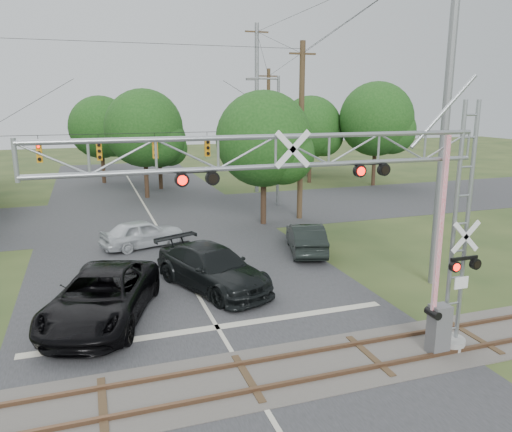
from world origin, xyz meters
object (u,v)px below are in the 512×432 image
object	(u,v)px
traffic_signal_span	(170,138)
sedan_silver	(143,233)
pickup_black	(102,296)
streetlight	(276,135)
car_dark	(212,268)
crossing_gantry	(356,208)

from	to	relation	value
traffic_signal_span	sedan_silver	bearing A→B (deg)	-122.85
pickup_black	streetlight	bearing A→B (deg)	71.42
pickup_black	sedan_silver	xyz separation A→B (m)	(2.45, 9.06, -0.16)
sedan_silver	streetlight	xyz separation A→B (m)	(10.77, 7.99, 4.58)
pickup_black	streetlight	world-z (taller)	streetlight
pickup_black	sedan_silver	distance (m)	9.38
traffic_signal_span	pickup_black	distance (m)	14.21
pickup_black	car_dark	xyz separation A→B (m)	(4.56, 1.86, -0.03)
sedan_silver	streetlight	size ratio (longest dim) A/B	0.47
traffic_signal_span	pickup_black	world-z (taller)	traffic_signal_span
car_dark	streetlight	size ratio (longest dim) A/B	0.65
crossing_gantry	car_dark	distance (m)	8.95
pickup_black	car_dark	size ratio (longest dim) A/B	1.08
car_dark	sedan_silver	xyz separation A→B (m)	(-2.11, 7.20, -0.13)
traffic_signal_span	pickup_black	size ratio (longest dim) A/B	2.90
traffic_signal_span	sedan_silver	xyz separation A→B (m)	(-2.26, -3.50, -4.87)
sedan_silver	car_dark	bearing A→B (deg)	179.42
sedan_silver	pickup_black	bearing A→B (deg)	147.92
sedan_silver	streetlight	bearing A→B (deg)	-70.34
car_dark	sedan_silver	world-z (taller)	car_dark
traffic_signal_span	streetlight	distance (m)	9.63
sedan_silver	streetlight	world-z (taller)	streetlight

